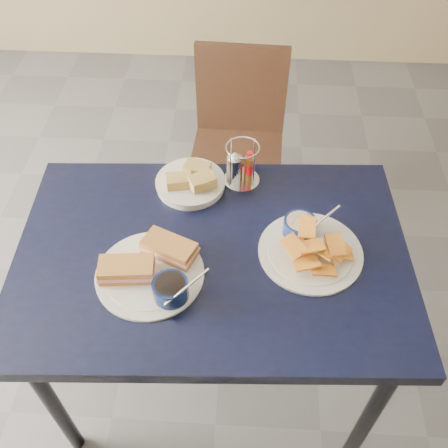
# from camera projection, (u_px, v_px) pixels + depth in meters

# --- Properties ---
(ground) EXTENTS (6.00, 6.00, 0.00)m
(ground) POSITION_uv_depth(u_px,v_px,m) (215.00, 424.00, 1.78)
(ground) COLOR #4E4E52
(ground) RESTS_ON ground
(dining_table) EXTENTS (1.10, 0.76, 0.75)m
(dining_table) POSITION_uv_depth(u_px,v_px,m) (213.00, 269.00, 1.41)
(dining_table) COLOR black
(dining_table) RESTS_ON ground
(chair_far) EXTENTS (0.40, 0.38, 0.81)m
(chair_far) POSITION_uv_depth(u_px,v_px,m) (238.00, 131.00, 2.15)
(chair_far) COLOR black
(chair_far) RESTS_ON ground
(sandwich_plate) EXTENTS (0.31, 0.28, 0.12)m
(sandwich_plate) POSITION_uv_depth(u_px,v_px,m) (153.00, 270.00, 1.28)
(sandwich_plate) COLOR white
(sandwich_plate) RESTS_ON dining_table
(plantain_plate) EXTENTS (0.28, 0.28, 0.12)m
(plantain_plate) POSITION_uv_depth(u_px,v_px,m) (308.00, 244.00, 1.34)
(plantain_plate) COLOR white
(plantain_plate) RESTS_ON dining_table
(bread_basket) EXTENTS (0.21, 0.21, 0.07)m
(bread_basket) POSITION_uv_depth(u_px,v_px,m) (191.00, 182.00, 1.50)
(bread_basket) COLOR white
(bread_basket) RESTS_ON dining_table
(condiment_caddy) EXTENTS (0.11, 0.11, 0.14)m
(condiment_caddy) POSITION_uv_depth(u_px,v_px,m) (240.00, 167.00, 1.50)
(condiment_caddy) COLOR silver
(condiment_caddy) RESTS_ON dining_table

